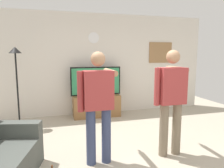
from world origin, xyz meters
TOP-DOWN VIEW (x-y plane):
  - ground_plane at (0.00, 0.00)m, footprint 8.40×8.40m
  - back_wall at (0.00, 2.95)m, footprint 6.40×0.10m
  - tv_stand at (-0.05, 2.60)m, footprint 1.21×0.51m
  - television at (-0.05, 2.65)m, footprint 1.31×0.07m
  - wall_clock at (-0.05, 2.89)m, footprint 0.29×0.03m
  - framed_picture at (1.93, 2.90)m, footprint 0.71×0.04m
  - floor_lamp at (-1.90, 2.36)m, footprint 0.32×0.32m
  - person_standing_nearer_lamp at (-0.49, 0.23)m, footprint 0.60×0.78m
  - person_standing_nearer_couch at (0.67, 0.18)m, footprint 0.60×0.78m

SIDE VIEW (x-z plane):
  - ground_plane at x=0.00m, z-range 0.00..0.00m
  - tv_stand at x=-0.05m, z-range 0.00..0.56m
  - television at x=-0.05m, z-range 0.56..1.30m
  - person_standing_nearer_lamp at x=-0.49m, z-range 0.11..1.78m
  - person_standing_nearer_couch at x=0.67m, z-range 0.12..1.81m
  - floor_lamp at x=-1.90m, z-range 0.39..2.17m
  - back_wall at x=0.00m, z-range 0.00..2.70m
  - framed_picture at x=1.93m, z-range 1.38..1.97m
  - wall_clock at x=-0.05m, z-range 1.91..2.20m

